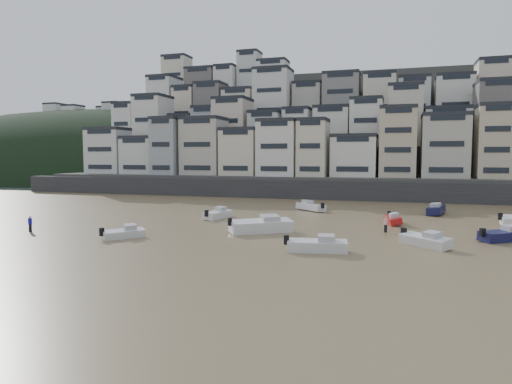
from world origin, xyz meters
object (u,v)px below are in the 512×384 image
(boat_b, at_px, (425,239))
(boat_h, at_px, (311,205))
(boat_e, at_px, (393,219))
(boat_a, at_px, (317,243))
(boat_d, at_px, (505,233))
(boat_c, at_px, (261,223))
(boat_j, at_px, (124,232))
(person_blue, at_px, (30,224))
(boat_f, at_px, (218,213))
(person_pink, at_px, (386,224))
(boat_i, at_px, (436,208))

(boat_b, xyz_separation_m, boat_h, (-14.80, 23.58, 0.07))
(boat_b, height_order, boat_e, boat_b)
(boat_a, xyz_separation_m, boat_d, (16.38, 10.29, 0.02))
(boat_c, distance_m, boat_j, 14.09)
(boat_e, xyz_separation_m, person_blue, (-37.24, -17.59, 0.23))
(boat_f, bearing_deg, boat_d, -90.79)
(boat_a, xyz_separation_m, person_blue, (-31.29, 1.00, 0.11))
(boat_e, height_order, person_pink, person_pink)
(boat_b, height_order, boat_i, boat_i)
(boat_f, bearing_deg, person_blue, 146.89)
(boat_a, distance_m, boat_h, 29.35)
(boat_d, xyz_separation_m, boat_j, (-35.88, -9.56, -0.16))
(boat_i, bearing_deg, boat_e, -14.53)
(boat_d, distance_m, boat_f, 33.05)
(boat_f, bearing_deg, boat_j, 178.56)
(boat_a, bearing_deg, boat_i, 58.76)
(person_blue, distance_m, person_pink, 38.24)
(boat_h, bearing_deg, boat_b, 163.82)
(boat_h, height_order, person_pink, person_pink)
(boat_a, distance_m, person_pink, 13.21)
(boat_a, xyz_separation_m, boat_e, (5.96, 18.59, -0.12))
(boat_c, distance_m, boat_d, 23.87)
(boat_e, xyz_separation_m, boat_j, (-25.45, -17.86, -0.02))
(boat_a, height_order, boat_i, boat_i)
(boat_f, xyz_separation_m, boat_i, (27.67, 13.03, 0.12))
(boat_d, bearing_deg, boat_h, 105.35)
(boat_b, height_order, boat_d, boat_d)
(boat_h, xyz_separation_m, boat_j, (-13.62, -28.02, -0.17))
(boat_i, bearing_deg, boat_j, -34.65)
(boat_d, bearing_deg, boat_c, 150.80)
(boat_h, distance_m, boat_i, 17.59)
(boat_d, relative_size, boat_i, 0.90)
(boat_d, height_order, boat_i, boat_i)
(person_pink, bearing_deg, person_blue, -163.13)
(boat_c, bearing_deg, boat_h, 50.73)
(boat_b, relative_size, person_blue, 3.04)
(boat_f, bearing_deg, boat_h, -29.73)
(boat_j, bearing_deg, person_blue, 128.32)
(boat_a, relative_size, boat_e, 1.19)
(boat_j, xyz_separation_m, person_pink, (24.81, 11.37, 0.25))
(boat_d, distance_m, boat_e, 13.33)
(boat_j, bearing_deg, boat_d, -35.46)
(boat_a, height_order, boat_f, boat_a)
(boat_b, distance_m, boat_j, 28.76)
(boat_e, height_order, boat_f, boat_f)
(boat_h, bearing_deg, boat_e, -178.95)
(boat_h, xyz_separation_m, person_pink, (11.19, -16.65, 0.08))
(boat_c, distance_m, boat_f, 12.49)
(boat_c, height_order, boat_d, boat_c)
(boat_d, xyz_separation_m, boat_e, (-10.43, 8.31, -0.14))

